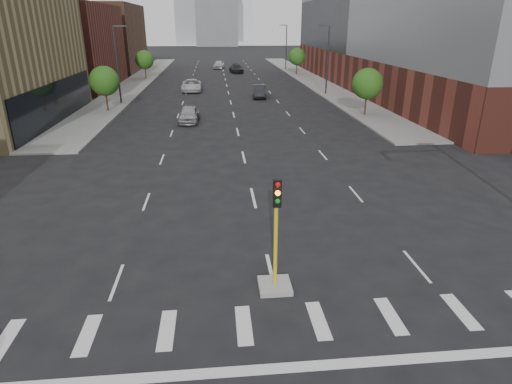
{
  "coord_description": "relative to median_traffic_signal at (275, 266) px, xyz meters",
  "views": [
    {
      "loc": [
        -2.0,
        -4.46,
        9.23
      ],
      "look_at": [
        -0.37,
        12.55,
        2.5
      ],
      "focal_mm": 30.0,
      "sensor_mm": 36.0,
      "label": 1
    }
  ],
  "objects": [
    {
      "name": "sidewalk_left_far",
      "position": [
        -15.0,
        65.03,
        -0.9
      ],
      "size": [
        5.0,
        92.0,
        0.15
      ],
      "primitive_type": "cube",
      "color": "gray",
      "rests_on": "ground"
    },
    {
      "name": "sidewalk_right_far",
      "position": [
        15.0,
        65.03,
        -0.9
      ],
      "size": [
        5.0,
        92.0,
        0.15
      ],
      "primitive_type": "cube",
      "color": "gray",
      "rests_on": "ground"
    },
    {
      "name": "building_left_far_a",
      "position": [
        -27.5,
        57.03,
        5.03
      ],
      "size": [
        20.0,
        22.0,
        12.0
      ],
      "primitive_type": "cube",
      "color": "brown",
      "rests_on": "ground"
    },
    {
      "name": "building_left_far_b",
      "position": [
        -27.5,
        83.03,
        5.53
      ],
      "size": [
        20.0,
        24.0,
        13.0
      ],
      "primitive_type": "cube",
      "color": "brown",
      "rests_on": "ground"
    },
    {
      "name": "building_right_main",
      "position": [
        29.5,
        51.03,
        10.03
      ],
      "size": [
        24.0,
        70.0,
        22.0
      ],
      "color": "brown",
      "rests_on": "ground"
    },
    {
      "name": "median_traffic_signal",
      "position": [
        0.0,
        0.0,
        0.0
      ],
      "size": [
        1.2,
        1.2,
        4.4
      ],
      "color": "#999993",
      "rests_on": "ground"
    },
    {
      "name": "streetlight_right_a",
      "position": [
        13.41,
        46.03,
        4.04
      ],
      "size": [
        1.6,
        0.22,
        9.07
      ],
      "color": "#2D2D30",
      "rests_on": "ground"
    },
    {
      "name": "streetlight_right_b",
      "position": [
        13.41,
        81.03,
        4.04
      ],
      "size": [
        1.6,
        0.22,
        9.07
      ],
      "color": "#2D2D30",
      "rests_on": "ground"
    },
    {
      "name": "streetlight_left",
      "position": [
        -13.41,
        41.03,
        4.04
      ],
      "size": [
        1.6,
        0.22,
        9.07
      ],
      "color": "#2D2D30",
      "rests_on": "ground"
    },
    {
      "name": "tree_left_near",
      "position": [
        -14.0,
        36.03,
        2.42
      ],
      "size": [
        3.2,
        3.2,
        4.85
      ],
      "color": "#382619",
      "rests_on": "ground"
    },
    {
      "name": "tree_left_far",
      "position": [
        -14.0,
        66.03,
        2.42
      ],
      "size": [
        3.2,
        3.2,
        4.85
      ],
      "color": "#382619",
      "rests_on": "ground"
    },
    {
      "name": "tree_right_near",
      "position": [
        14.0,
        31.03,
        2.42
      ],
      "size": [
        3.2,
        3.2,
        4.85
      ],
      "color": "#382619",
      "rests_on": "ground"
    },
    {
      "name": "tree_right_far",
      "position": [
        14.0,
        71.03,
        2.42
      ],
      "size": [
        3.2,
        3.2,
        4.85
      ],
      "color": "#382619",
      "rests_on": "ground"
    },
    {
      "name": "car_near_left",
      "position": [
        -4.62,
        29.71,
        -0.17
      ],
      "size": [
        2.08,
        4.78,
        1.6
      ],
      "primitive_type": "imported",
      "rotation": [
        0.0,
        0.0,
        -0.04
      ],
      "color": "#A2A1A5",
      "rests_on": "ground"
    },
    {
      "name": "car_mid_right",
      "position": [
        4.03,
        44.45,
        -0.16
      ],
      "size": [
        2.23,
        5.1,
        1.63
      ],
      "primitive_type": "imported",
      "rotation": [
        0.0,
        0.0,
        -0.1
      ],
      "color": "#222227",
      "rests_on": "ground"
    },
    {
      "name": "car_far_left",
      "position": [
        -5.3,
        51.05,
        -0.13
      ],
      "size": [
        2.87,
        6.12,
        1.69
      ],
      "primitive_type": "imported",
      "rotation": [
        0.0,
        0.0,
        0.01
      ],
      "color": "silver",
      "rests_on": "ground"
    },
    {
      "name": "car_deep_right",
      "position": [
        2.55,
        75.87,
        -0.15
      ],
      "size": [
        2.88,
        5.89,
        1.65
      ],
      "primitive_type": "imported",
      "rotation": [
        0.0,
        0.0,
        0.1
      ],
      "color": "black",
      "rests_on": "ground"
    },
    {
      "name": "car_distant",
      "position": [
        -0.79,
        85.11,
        -0.12
      ],
      "size": [
        2.72,
        5.25,
        1.71
      ],
      "primitive_type": "imported",
      "rotation": [
        0.0,
        0.0,
        -0.15
      ],
      "color": "silver",
      "rests_on": "ground"
    }
  ]
}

